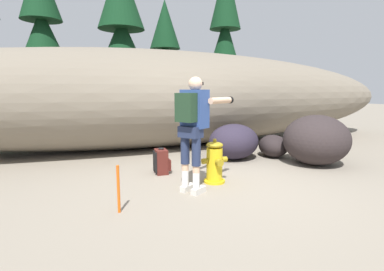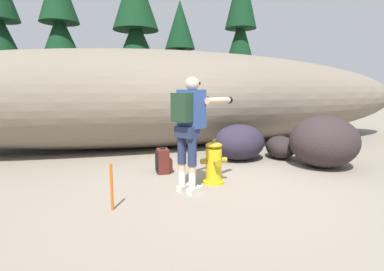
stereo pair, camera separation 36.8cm
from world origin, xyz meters
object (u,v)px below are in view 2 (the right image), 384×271
(fire_hydrant, at_px, (214,163))
(boulder_large, at_px, (239,142))
(boulder_small, at_px, (324,142))
(survey_stake, at_px, (112,187))
(utility_worker, at_px, (191,120))
(spare_backpack, at_px, (163,161))
(boulder_mid, at_px, (281,147))

(fire_hydrant, relative_size, boulder_large, 0.63)
(boulder_small, xyz_separation_m, survey_stake, (-4.05, -0.98, -0.20))
(utility_worker, xyz_separation_m, spare_backpack, (-0.18, 1.12, -0.86))
(boulder_large, bearing_deg, survey_stake, -143.77)
(spare_backpack, height_order, boulder_small, boulder_small)
(survey_stake, bearing_deg, fire_hydrant, 22.02)
(utility_worker, relative_size, boulder_small, 1.31)
(utility_worker, height_order, survey_stake, utility_worker)
(utility_worker, distance_m, survey_stake, 1.43)
(utility_worker, bearing_deg, boulder_large, 14.06)
(fire_hydrant, xyz_separation_m, spare_backpack, (-0.66, 0.83, -0.11))
(utility_worker, relative_size, survey_stake, 2.81)
(boulder_mid, bearing_deg, boulder_large, 171.74)
(spare_backpack, relative_size, boulder_large, 0.41)
(fire_hydrant, relative_size, utility_worker, 0.43)
(utility_worker, height_order, spare_backpack, utility_worker)
(boulder_mid, relative_size, boulder_small, 0.64)
(boulder_mid, bearing_deg, fire_hydrant, -149.53)
(boulder_mid, relative_size, survey_stake, 1.38)
(boulder_mid, xyz_separation_m, boulder_small, (0.36, -0.90, 0.26))
(utility_worker, bearing_deg, survey_stake, 165.83)
(boulder_large, bearing_deg, spare_backpack, -163.52)
(utility_worker, distance_m, boulder_large, 2.40)
(boulder_mid, bearing_deg, spare_backpack, -171.88)
(utility_worker, bearing_deg, boulder_mid, -1.14)
(utility_worker, distance_m, boulder_mid, 3.07)
(spare_backpack, height_order, boulder_large, boulder_large)
(boulder_large, height_order, boulder_mid, boulder_large)
(boulder_large, bearing_deg, fire_hydrant, -129.57)
(spare_backpack, bearing_deg, fire_hydrant, -47.97)
(utility_worker, relative_size, boulder_large, 1.46)
(boulder_small, bearing_deg, utility_worker, -168.10)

